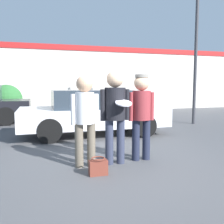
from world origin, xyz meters
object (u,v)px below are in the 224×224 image
at_px(parked_car_near, 92,112).
at_px(handbag, 98,167).
at_px(person_left, 85,114).
at_px(person_right, 141,109).
at_px(street_lamp, 202,24).
at_px(person_middle_with_frisbee, 115,108).
at_px(shrub, 7,100).

xyz_separation_m(parked_car_near, handbag, (-0.63, -3.41, -0.54)).
distance_m(person_left, handbag, 0.96).
bearing_deg(parked_car_near, person_left, -104.44).
height_order(person_right, handbag, person_right).
distance_m(street_lamp, handbag, 7.58).
bearing_deg(person_right, person_middle_with_frisbee, -170.35).
bearing_deg(shrub, person_right, -69.06).
distance_m(person_middle_with_frisbee, person_right, 0.57).
height_order(person_right, shrub, person_right).
bearing_deg(parked_car_near, person_middle_with_frisbee, -93.74).
xyz_separation_m(person_left, street_lamp, (5.15, 3.91, 2.77)).
xyz_separation_m(person_middle_with_frisbee, person_right, (0.56, 0.10, -0.04)).
relative_size(shrub, handbag, 5.05).
bearing_deg(street_lamp, handbag, -138.85).
distance_m(person_left, person_right, 1.13).
relative_size(person_left, person_right, 0.98).
bearing_deg(shrub, person_left, -75.75).
xyz_separation_m(person_left, person_right, (1.12, 0.11, 0.04)).
distance_m(street_lamp, shrub, 9.52).
height_order(person_middle_with_frisbee, shrub, person_middle_with_frisbee).
bearing_deg(person_left, person_right, 5.36).
distance_m(person_left, street_lamp, 7.03).
distance_m(parked_car_near, shrub, 6.84).
relative_size(person_left, shrub, 1.08).
bearing_deg(person_left, street_lamp, 37.19).
relative_size(person_middle_with_frisbee, handbag, 5.76).
relative_size(parked_car_near, street_lamp, 0.69).
height_order(street_lamp, handbag, street_lamp).
relative_size(person_left, parked_car_near, 0.39).
height_order(person_left, parked_car_near, person_left).
height_order(person_middle_with_frisbee, street_lamp, street_lamp).
xyz_separation_m(person_middle_with_frisbee, handbag, (-0.44, -0.50, -0.91)).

